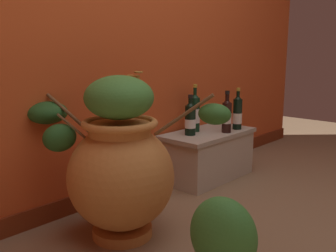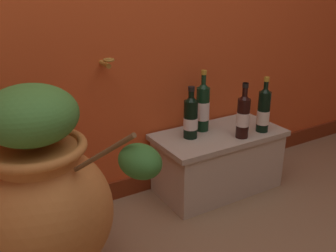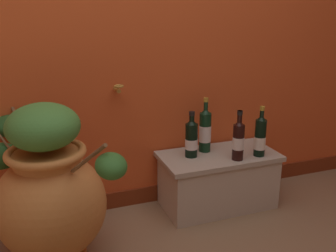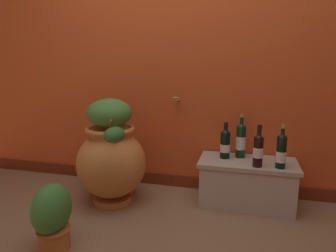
# 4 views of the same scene
# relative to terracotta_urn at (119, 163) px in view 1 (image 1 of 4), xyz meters

# --- Properties ---
(ground_plane) EXTENTS (7.00, 7.00, 0.00)m
(ground_plane) POSITION_rel_terracotta_urn_xyz_m (0.46, -0.68, -0.39)
(ground_plane) COLOR #896B4C
(terracotta_urn) EXTENTS (0.58, 1.01, 0.83)m
(terracotta_urn) POSITION_rel_terracotta_urn_xyz_m (0.00, 0.00, 0.00)
(terracotta_urn) COLOR #CC7F3D
(terracotta_urn) RESTS_ON ground_plane
(stone_ledge) EXTENTS (0.74, 0.38, 0.36)m
(stone_ledge) POSITION_rel_terracotta_urn_xyz_m (1.04, 0.22, -0.20)
(stone_ledge) COLOR beige
(stone_ledge) RESTS_ON ground_plane
(wine_bottle_left) EXTENTS (0.08, 0.08, 0.29)m
(wine_bottle_left) POSITION_rel_terracotta_urn_xyz_m (0.86, 0.24, 0.09)
(wine_bottle_left) COLOR black
(wine_bottle_left) RESTS_ON stone_ledge
(wine_bottle_middle) EXTENTS (0.07, 0.07, 0.31)m
(wine_bottle_middle) POSITION_rel_terracotta_urn_xyz_m (1.11, 0.10, 0.10)
(wine_bottle_middle) COLOR black
(wine_bottle_middle) RESTS_ON stone_ledge
(wine_bottle_right) EXTENTS (0.08, 0.08, 0.35)m
(wine_bottle_right) POSITION_rel_terracotta_urn_xyz_m (0.98, 0.30, 0.11)
(wine_bottle_right) COLOR black
(wine_bottle_right) RESTS_ON stone_ledge
(wine_bottle_back) EXTENTS (0.07, 0.07, 0.32)m
(wine_bottle_back) POSITION_rel_terracotta_urn_xyz_m (1.26, 0.11, 0.09)
(wine_bottle_back) COLOR black
(wine_bottle_back) RESTS_ON stone_ledge
(potted_shrub) EXTENTS (0.20, 0.28, 0.41)m
(potted_shrub) POSITION_rel_terracotta_urn_xyz_m (-0.06, -0.68, -0.17)
(potted_shrub) COLOR #C17033
(potted_shrub) RESTS_ON ground_plane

